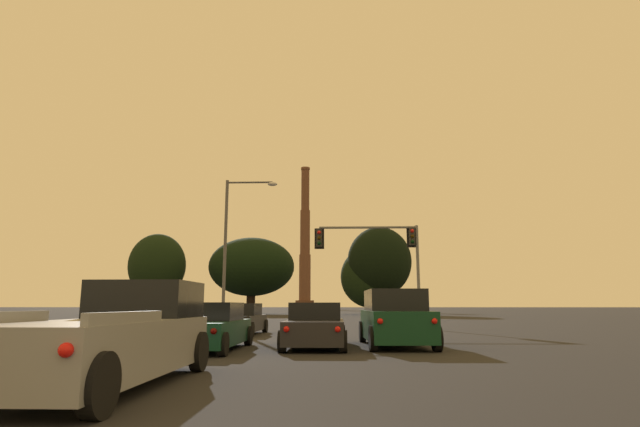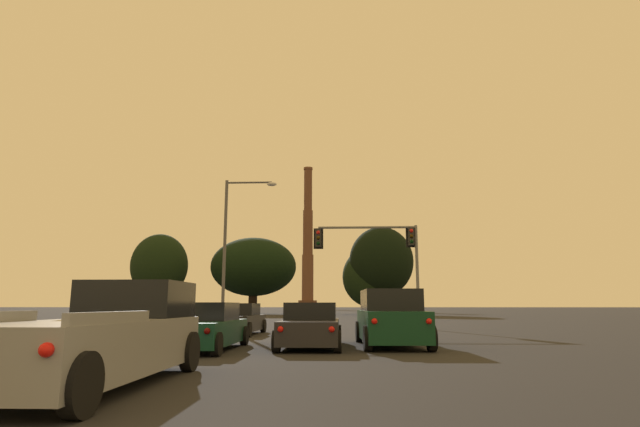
% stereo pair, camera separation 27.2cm
% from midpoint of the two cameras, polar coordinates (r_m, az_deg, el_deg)
% --- Properties ---
extents(sedan_left_lane_second, '(2.00, 4.71, 1.43)m').
position_cam_midpoint_polar(sedan_left_lane_second, '(16.08, -13.00, -12.59)').
color(sedan_left_lane_second, '#0F3823').
rests_on(sedan_left_lane_second, ground_plane).
extents(sedan_center_lane_second, '(1.98, 4.71, 1.43)m').
position_cam_midpoint_polar(sedan_center_lane_second, '(16.69, -1.00, -12.75)').
color(sedan_center_lane_second, '#232328').
rests_on(sedan_center_lane_second, ground_plane).
extents(suv_right_lane_second, '(2.25, 4.96, 1.86)m').
position_cam_midpoint_polar(suv_right_lane_second, '(17.24, 8.09, -11.82)').
color(suv_right_lane_second, '#0F3823').
rests_on(suv_right_lane_second, ground_plane).
extents(pickup_truck_left_lane_third, '(2.19, 5.51, 1.82)m').
position_cam_midpoint_polar(pickup_truck_left_lane_third, '(9.59, -23.28, -12.86)').
color(pickup_truck_left_lane_third, gray).
rests_on(pickup_truck_left_lane_third, ground_plane).
extents(sedan_left_lane_front, '(2.05, 4.73, 1.43)m').
position_cam_midpoint_polar(sedan_left_lane_front, '(24.02, -9.45, -11.90)').
color(sedan_left_lane_front, black).
rests_on(sedan_left_lane_front, ground_plane).
extents(traffic_light_overhead_right, '(6.30, 0.50, 6.02)m').
position_cam_midpoint_polar(traffic_light_overhead_right, '(29.82, 6.90, -4.01)').
color(traffic_light_overhead_right, slate).
rests_on(traffic_light_overhead_right, ground_plane).
extents(street_lamp, '(3.40, 0.36, 9.42)m').
position_cam_midpoint_polar(street_lamp, '(32.63, -10.13, -2.53)').
color(street_lamp, '#56565B').
rests_on(street_lamp, ground_plane).
extents(smokestack, '(5.85, 5.85, 45.95)m').
position_cam_midpoint_polar(smokestack, '(160.00, -1.78, -4.41)').
color(smokestack, '#523427').
rests_on(smokestack, ground_plane).
extents(treeline_far_left, '(9.30, 8.37, 12.66)m').
position_cam_midpoint_polar(treeline_far_left, '(73.52, 6.70, -5.47)').
color(treeline_far_left, black).
rests_on(treeline_far_left, ground_plane).
extents(treeline_center_left, '(8.38, 7.54, 11.85)m').
position_cam_midpoint_polar(treeline_center_left, '(78.43, -18.21, -5.70)').
color(treeline_center_left, black).
rests_on(treeline_center_left, ground_plane).
extents(treeline_right_mid, '(8.81, 7.93, 9.92)m').
position_cam_midpoint_polar(treeline_right_mid, '(74.52, 5.68, -7.23)').
color(treeline_right_mid, black).
rests_on(treeline_right_mid, ground_plane).
extents(treeline_left_mid, '(12.91, 11.62, 11.44)m').
position_cam_midpoint_polar(treeline_left_mid, '(76.61, -7.92, -6.06)').
color(treeline_left_mid, black).
rests_on(treeline_left_mid, ground_plane).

